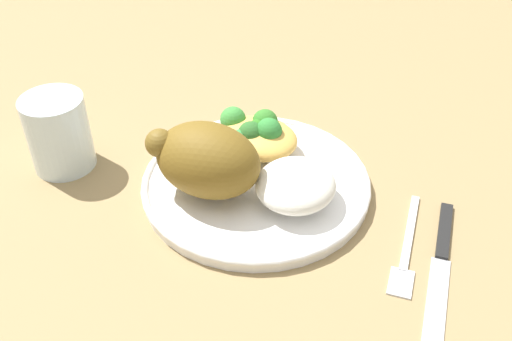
% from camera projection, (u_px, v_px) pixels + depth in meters
% --- Properties ---
extents(ground_plane, '(2.00, 2.00, 0.00)m').
position_uv_depth(ground_plane, '(256.00, 189.00, 0.64)').
color(ground_plane, '#947B50').
extents(plate, '(0.25, 0.25, 0.02)m').
position_uv_depth(plate, '(256.00, 183.00, 0.64)').
color(plate, white).
rests_on(plate, ground_plane).
extents(roasted_chicken, '(0.12, 0.08, 0.08)m').
position_uv_depth(roasted_chicken, '(206.00, 159.00, 0.59)').
color(roasted_chicken, brown).
rests_on(roasted_chicken, plate).
extents(rice_pile, '(0.08, 0.09, 0.04)m').
position_uv_depth(rice_pile, '(296.00, 185.00, 0.59)').
color(rice_pile, silver).
rests_on(rice_pile, plate).
extents(mac_cheese_with_broccoli, '(0.10, 0.08, 0.04)m').
position_uv_depth(mac_cheese_with_broccoli, '(256.00, 134.00, 0.66)').
color(mac_cheese_with_broccoli, '#E9B551').
rests_on(mac_cheese_with_broccoli, plate).
extents(fork, '(0.03, 0.14, 0.01)m').
position_uv_depth(fork, '(407.00, 248.00, 0.57)').
color(fork, silver).
rests_on(fork, ground_plane).
extents(knife, '(0.03, 0.19, 0.01)m').
position_uv_depth(knife, '(442.00, 257.00, 0.56)').
color(knife, black).
rests_on(knife, ground_plane).
extents(water_glass, '(0.07, 0.07, 0.09)m').
position_uv_depth(water_glass, '(58.00, 133.00, 0.65)').
color(water_glass, silver).
rests_on(water_glass, ground_plane).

